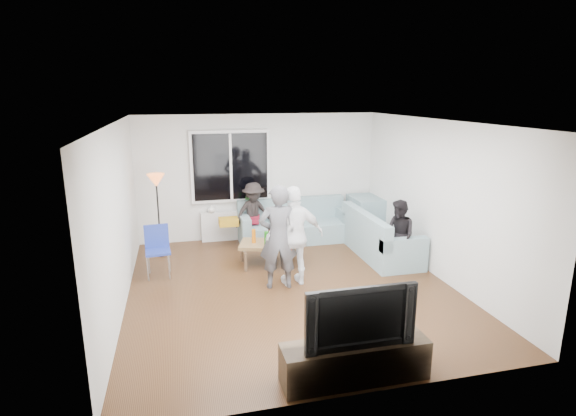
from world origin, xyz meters
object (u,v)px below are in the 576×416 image
object	(u,v)px
sofa_back_section	(295,221)
side_chair	(158,252)
floor_lamp	(159,216)
spectator_right	(399,235)
spectator_back	(254,213)
player_left	(278,237)
television	(357,313)
tv_console	(355,361)
player_right	(295,236)
sofa_right_section	(381,234)
coffee_table	(271,253)

from	to	relation	value
sofa_back_section	side_chair	distance (m)	3.00
floor_lamp	spectator_right	world-z (taller)	floor_lamp
spectator_back	player_left	bearing A→B (deg)	-106.40
television	tv_console	bearing A→B (deg)	0.00
spectator_back	spectator_right	bearing A→B (deg)	-58.21
floor_lamp	player_right	bearing A→B (deg)	-41.49
sofa_right_section	player_left	xyz separation A→B (m)	(-2.21, -0.98, 0.41)
sofa_back_section	player_left	xyz separation A→B (m)	(-0.84, -2.21, 0.41)
sofa_right_section	player_left	world-z (taller)	player_left
side_chair	player_right	xyz separation A→B (m)	(2.14, -0.83, 0.38)
floor_lamp	player_right	xyz separation A→B (m)	(2.14, -1.90, 0.03)
player_right	spectator_back	distance (m)	2.20
sofa_back_section	tv_console	xyz separation A→B (m)	(-0.56, -4.77, -0.20)
side_chair	tv_console	size ratio (longest dim) A/B	0.54
sofa_right_section	floor_lamp	xyz separation A→B (m)	(-4.07, 0.98, 0.36)
floor_lamp	tv_console	bearing A→B (deg)	-64.71
player_left	television	size ratio (longest dim) A/B	1.39
coffee_table	floor_lamp	bearing A→B (deg)	153.89
side_chair	coffee_table	bearing A→B (deg)	-1.49
sofa_right_section	spectator_right	size ratio (longest dim) A/B	1.63
floor_lamp	player_left	bearing A→B (deg)	-46.47
side_chair	television	bearing A→B (deg)	-62.91
sofa_back_section	floor_lamp	bearing A→B (deg)	-174.76
player_left	spectator_right	size ratio (longest dim) A/B	1.35
player_left	television	xyz separation A→B (m)	(0.28, -2.56, -0.05)
coffee_table	spectator_back	world-z (taller)	spectator_back
side_chair	floor_lamp	bearing A→B (deg)	85.39
sofa_right_section	spectator_back	bearing A→B (deg)	60.49
sofa_right_section	player_right	distance (m)	2.17
sofa_right_section	floor_lamp	distance (m)	4.20
coffee_table	floor_lamp	world-z (taller)	floor_lamp
sofa_right_section	side_chair	bearing A→B (deg)	91.12
sofa_back_section	player_right	xyz separation A→B (m)	(-0.56, -2.14, 0.38)
floor_lamp	tv_console	distance (m)	5.03
spectator_back	tv_console	size ratio (longest dim) A/B	0.79
spectator_back	television	world-z (taller)	spectator_back
television	side_chair	bearing A→B (deg)	121.70
player_right	television	world-z (taller)	player_right
sofa_right_section	tv_console	xyz separation A→B (m)	(-1.93, -3.54, -0.20)
sofa_right_section	side_chair	size ratio (longest dim) A/B	2.33
spectator_right	television	xyz separation A→B (m)	(-1.93, -2.84, 0.17)
coffee_table	tv_console	size ratio (longest dim) A/B	0.69
player_left	tv_console	distance (m)	2.65
tv_console	television	size ratio (longest dim) A/B	1.34
coffee_table	television	world-z (taller)	television
side_chair	television	size ratio (longest dim) A/B	0.72
sofa_back_section	sofa_right_section	distance (m)	1.84
coffee_table	spectator_right	bearing A→B (deg)	-18.94
spectator_right	spectator_back	world-z (taller)	spectator_back
sofa_back_section	floor_lamp	distance (m)	2.74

